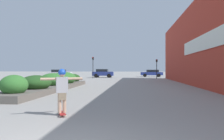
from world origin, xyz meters
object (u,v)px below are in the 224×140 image
Objects in this scene: skateboard at (62,113)px; car_leftmost at (103,73)px; traffic_light_right at (157,65)px; traffic_light_left at (93,64)px; car_center_left at (152,73)px; car_rightmost at (203,73)px; skateboarder at (62,86)px; car_center_right at (59,73)px.

skateboard is 33.53m from car_leftmost.
skateboard is at bearing -101.51° from traffic_light_right.
car_center_left is at bearing 37.05° from traffic_light_left.
car_rightmost is at bearing -117.44° from car_center_left.
traffic_light_right reaches higher than car_leftmost.
skateboarder is 0.45× the size of traffic_light_right.
skateboarder is at bearing 171.13° from car_center_left.
car_leftmost is 0.86× the size of car_rightmost.
car_rightmost reaches higher than car_center_right.
car_rightmost is 9.33m from traffic_light_right.
skateboard is 0.21× the size of traffic_light_left.
skateboarder is at bearing 5.92° from car_leftmost.
car_leftmost is 3.96m from traffic_light_left.
car_leftmost is 10.24m from traffic_light_right.
car_center_right reaches higher than car_center_left.
traffic_light_right is (6.10, 29.92, 1.23)m from skateboarder.
traffic_light_right is (10.78, -0.03, -0.27)m from traffic_light_left.
traffic_light_left is at bearing 179.84° from traffic_light_right.
traffic_light_left is at bearing 127.05° from car_center_left.
car_rightmost is (27.18, -1.99, 0.02)m from car_center_right.
car_center_left is 13.40m from traffic_light_left.
skateboarder is 0.40× the size of traffic_light_left.
skateboarder is 33.52m from car_leftmost.
skateboarder is 0.32× the size of car_rightmost.
skateboarder reaches higher than car_center_left.
traffic_light_right reaches higher than skateboard.
skateboarder is at bearing -81.10° from traffic_light_left.
skateboarder is at bearing -101.51° from traffic_light_right.
traffic_light_left is at bearing -19.96° from car_leftmost.
skateboard is 0.54× the size of skateboarder.
skateboard is 38.42m from car_center_left.
car_center_left is at bearing -117.44° from car_rightmost.
car_rightmost is (14.62, 33.44, -0.17)m from skateboarder.
traffic_light_left is (-10.61, -8.01, 1.69)m from car_center_left.
traffic_light_right is at bearing -0.16° from traffic_light_left.
traffic_light_right is (6.10, 29.92, 2.13)m from skateboard.
traffic_light_left is (7.87, -5.48, 1.69)m from car_center_right.
car_leftmost is at bearing 71.01° from skateboard.
traffic_light_left reaches higher than traffic_light_right.
skateboard is 0.90m from skateboarder.
skateboard is at bearing -114.91° from skateboarder.
car_leftmost reaches higher than car_center_left.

